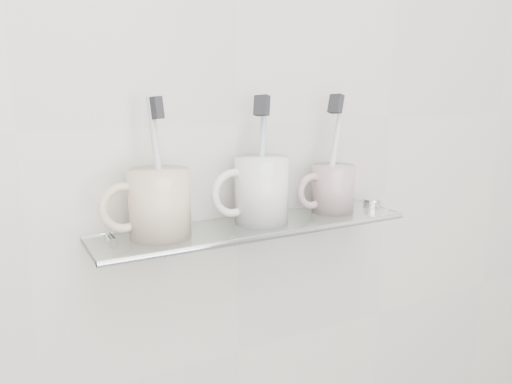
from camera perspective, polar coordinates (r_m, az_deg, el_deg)
wall_back at (r=0.80m, az=-2.22°, el=7.78°), size 2.50×0.00×2.50m
shelf_glass at (r=0.78m, az=-0.11°, el=-3.96°), size 0.50×0.12×0.01m
shelf_rail at (r=0.73m, az=1.96°, el=-5.04°), size 0.50×0.01×0.01m
bracket_left at (r=0.75m, az=-16.18°, el=-5.83°), size 0.02×0.03×0.02m
bracket_right at (r=0.93m, az=10.03°, el=-2.12°), size 0.02×0.03×0.02m
mug_left at (r=0.71m, az=-10.95°, el=-1.31°), size 0.10×0.10×0.10m
mug_left_handle at (r=0.70m, az=-14.81°, el=-1.74°), size 0.07×0.01×0.07m
toothbrush_left at (r=0.70m, az=-11.12°, el=2.87°), size 0.02×0.03×0.19m
bristles_left at (r=0.69m, az=-11.40°, el=9.41°), size 0.02×0.03×0.03m
mug_center at (r=0.77m, az=0.64°, el=0.25°), size 0.10×0.10×0.10m
mug_center_handle at (r=0.75m, az=-2.56°, el=-0.11°), size 0.07×0.01×0.07m
toothbrush_center at (r=0.76m, az=0.65°, el=3.86°), size 0.04×0.05×0.19m
bristles_center at (r=0.76m, az=0.66°, el=9.86°), size 0.03×0.03×0.03m
mug_right at (r=0.85m, az=8.79°, el=0.38°), size 0.08×0.08×0.08m
mug_right_handle at (r=0.82m, az=6.47°, el=0.10°), size 0.06×0.01×0.06m
toothbrush_right at (r=0.84m, az=8.93°, el=4.46°), size 0.06×0.04×0.19m
bristles_right at (r=0.83m, az=9.11°, el=9.93°), size 0.02×0.03×0.03m
chrome_cap at (r=0.91m, az=13.09°, el=-1.16°), size 0.03×0.03×0.01m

